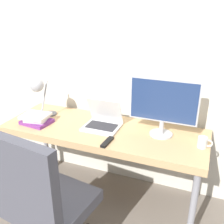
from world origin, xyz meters
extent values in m
plane|color=#70665B|center=(0.00, 0.00, 0.00)|extent=(12.00, 12.00, 0.00)
cube|color=beige|center=(0.00, 0.69, 1.30)|extent=(8.00, 0.05, 2.60)
cube|color=tan|center=(0.00, 0.31, 0.69)|extent=(1.75, 0.62, 0.06)
cylinder|color=gray|center=(-0.82, 0.06, 0.33)|extent=(0.05, 0.05, 0.66)
cylinder|color=gray|center=(0.82, 0.06, 0.33)|extent=(0.05, 0.05, 0.66)
cylinder|color=gray|center=(-0.82, 0.56, 0.33)|extent=(0.05, 0.05, 0.66)
cylinder|color=gray|center=(0.82, 0.56, 0.33)|extent=(0.05, 0.05, 0.66)
cube|color=silver|center=(-0.02, 0.31, 0.72)|extent=(0.30, 0.26, 0.02)
cube|color=#2D2D33|center=(-0.02, 0.31, 0.73)|extent=(0.26, 0.15, 0.00)
cube|color=silver|center=(-0.02, 0.39, 0.85)|extent=(0.30, 0.12, 0.24)
cube|color=silver|center=(-0.02, 0.39, 0.85)|extent=(0.27, 0.10, 0.21)
cylinder|color=#B7B7BC|center=(0.48, 0.38, 0.72)|extent=(0.19, 0.19, 0.01)
cylinder|color=#B7B7BC|center=(0.48, 0.38, 0.79)|extent=(0.04, 0.04, 0.12)
cube|color=#B7B7BC|center=(0.48, 0.39, 1.01)|extent=(0.54, 0.02, 0.35)
cube|color=navy|center=(0.48, 0.37, 1.01)|extent=(0.52, 0.00, 0.33)
cylinder|color=#4C4C51|center=(-0.60, 0.40, 0.72)|extent=(0.12, 0.12, 0.02)
cylinder|color=#99999E|center=(-0.60, 0.32, 0.89)|extent=(0.02, 0.17, 0.33)
sphere|color=#B2B2B7|center=(-0.60, 0.25, 1.06)|extent=(0.12, 0.12, 0.12)
sphere|color=black|center=(-0.30, -0.18, 0.03)|extent=(0.05, 0.05, 0.05)
cube|color=#4C4C56|center=(-0.09, -0.38, 0.45)|extent=(0.59, 0.55, 0.09)
cube|color=#4C4C56|center=(-0.12, -0.59, 0.77)|extent=(0.51, 0.14, 0.54)
cube|color=#753384|center=(-0.60, 0.19, 0.73)|extent=(0.27, 0.22, 0.03)
cube|color=silver|center=(-0.60, 0.19, 0.76)|extent=(0.21, 0.20, 0.03)
cube|color=silver|center=(-0.61, 0.19, 0.79)|extent=(0.25, 0.21, 0.02)
cube|color=black|center=(0.13, 0.09, 0.73)|extent=(0.05, 0.17, 0.02)
cylinder|color=silver|center=(0.81, 0.29, 0.76)|extent=(0.07, 0.07, 0.09)
torus|color=silver|center=(0.86, 0.29, 0.76)|extent=(0.06, 0.01, 0.06)
camera|label=1|loc=(0.81, -1.54, 1.72)|focal=42.00mm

